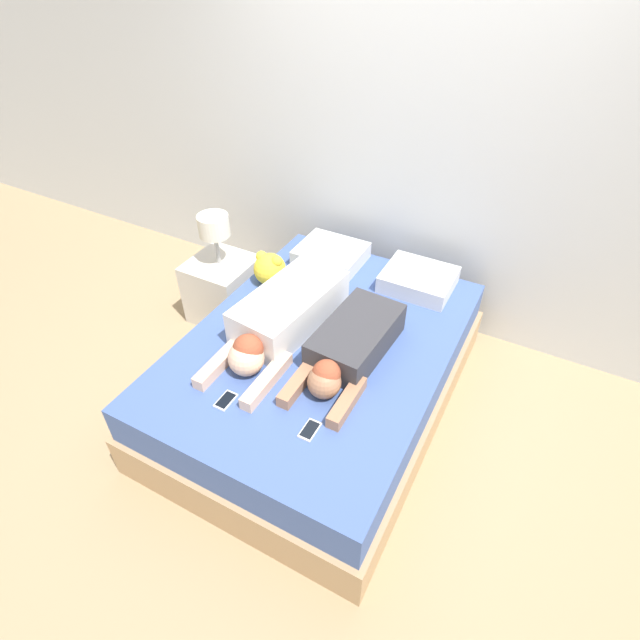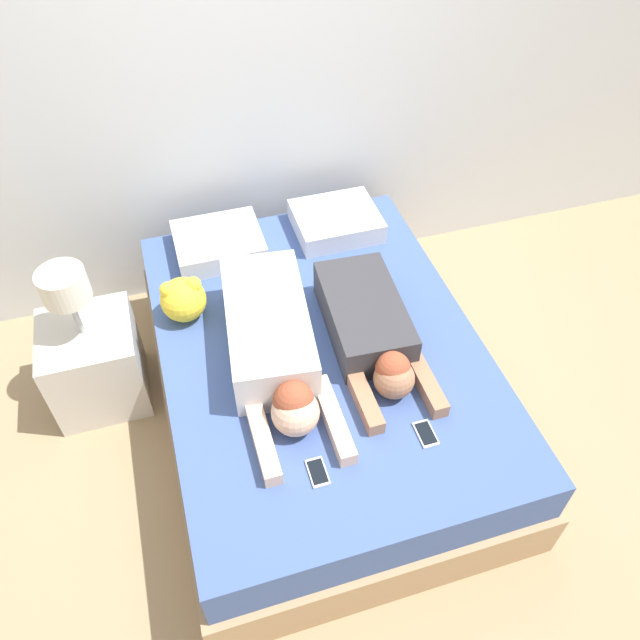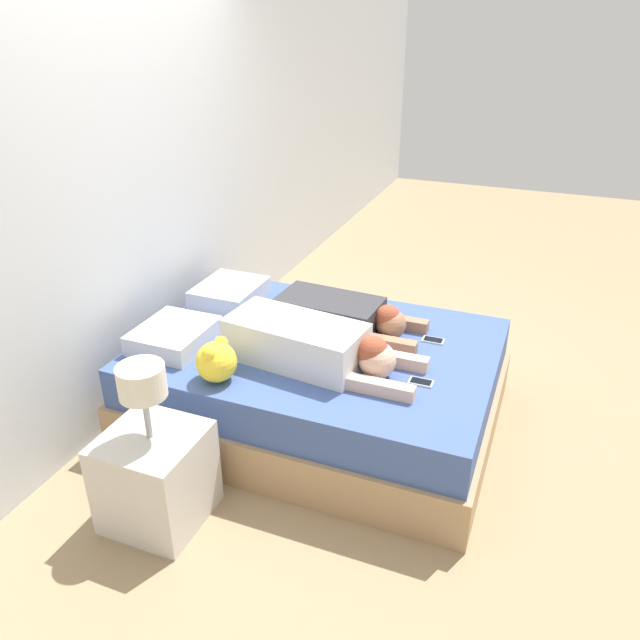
# 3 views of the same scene
# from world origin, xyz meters

# --- Properties ---
(ground_plane) EXTENTS (12.00, 12.00, 0.00)m
(ground_plane) POSITION_xyz_m (0.00, 0.00, 0.00)
(ground_plane) COLOR #9E8460
(wall_back) EXTENTS (12.00, 0.06, 2.60)m
(wall_back) POSITION_xyz_m (0.00, 1.17, 1.30)
(wall_back) COLOR silver
(wall_back) RESTS_ON ground_plane
(bed) EXTENTS (1.50, 2.04, 0.52)m
(bed) POSITION_xyz_m (0.00, 0.00, 0.26)
(bed) COLOR tan
(bed) RESTS_ON ground_plane
(pillow_head_left) EXTENTS (0.45, 0.39, 0.12)m
(pillow_head_left) POSITION_xyz_m (-0.32, 0.77, 0.58)
(pillow_head_left) COLOR silver
(pillow_head_left) RESTS_ON bed
(pillow_head_right) EXTENTS (0.45, 0.39, 0.12)m
(pillow_head_right) POSITION_xyz_m (0.32, 0.77, 0.58)
(pillow_head_right) COLOR silver
(pillow_head_right) RESTS_ON bed
(person_left) EXTENTS (0.44, 1.09, 0.24)m
(person_left) POSITION_xyz_m (-0.23, -0.05, 0.64)
(person_left) COLOR silver
(person_left) RESTS_ON bed
(person_right) EXTENTS (0.37, 0.89, 0.20)m
(person_right) POSITION_xyz_m (0.22, -0.07, 0.61)
(person_right) COLOR #333338
(person_right) RESTS_ON bed
(cell_phone_left) EXTENTS (0.07, 0.13, 0.01)m
(cell_phone_left) POSITION_xyz_m (-0.20, -0.64, 0.53)
(cell_phone_left) COLOR silver
(cell_phone_left) RESTS_ON bed
(cell_phone_right) EXTENTS (0.07, 0.13, 0.01)m
(cell_phone_right) POSITION_xyz_m (0.27, -0.60, 0.53)
(cell_phone_right) COLOR silver
(cell_phone_right) RESTS_ON bed
(plush_toy) EXTENTS (0.21, 0.21, 0.23)m
(plush_toy) POSITION_xyz_m (-0.56, 0.35, 0.64)
(plush_toy) COLOR yellow
(plush_toy) RESTS_ON bed
(nightstand) EXTENTS (0.45, 0.45, 0.86)m
(nightstand) POSITION_xyz_m (-1.06, 0.43, 0.28)
(nightstand) COLOR beige
(nightstand) RESTS_ON ground_plane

